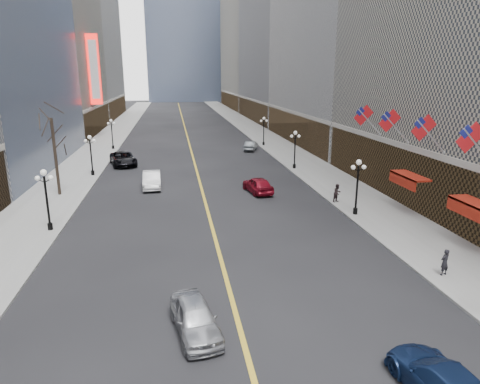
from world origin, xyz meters
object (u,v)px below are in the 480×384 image
object	(u,v)px
streetlamp_west_2	(91,151)
streetlamp_west_3	(112,131)
streetlamp_west_1	(46,194)
car_nb_far	(123,159)
streetlamp_east_3	(264,128)
car_sb_mid	(258,185)
car_sb_near	(444,384)
ped_ne_corner	(445,262)
streetlamp_east_1	(358,181)
streetlamp_east_2	(295,146)
car_sb_far	(251,146)
car_nb_mid	(152,180)
car_nb_near	(195,318)

from	to	relation	value
streetlamp_west_2	streetlamp_west_3	size ratio (longest dim) A/B	1.00
streetlamp_west_1	car_nb_far	distance (m)	23.98
streetlamp_east_3	streetlamp_west_2	bearing A→B (deg)	-142.67
car_nb_far	car_sb_mid	size ratio (longest dim) A/B	1.33
car_sb_near	ped_ne_corner	size ratio (longest dim) A/B	3.29
streetlamp_east_1	car_nb_far	xyz separation A→B (m)	(-20.80, 23.73, -2.05)
streetlamp_east_2	car_sb_far	bearing A→B (deg)	101.20
car_nb_mid	streetlamp_east_3	bearing A→B (deg)	53.09
car_sb_far	streetlamp_west_3	bearing A→B (deg)	9.34
car_nb_near	streetlamp_east_2	bearing A→B (deg)	56.93
streetlamp_west_3	ped_ne_corner	size ratio (longest dim) A/B	2.91
streetlamp_east_2	car_nb_mid	size ratio (longest dim) A/B	0.91
streetlamp_east_3	streetlamp_west_2	size ratio (longest dim) A/B	1.00
streetlamp_east_2	streetlamp_west_2	size ratio (longest dim) A/B	1.00
car_nb_near	car_sb_far	xyz separation A→B (m)	(11.00, 46.58, -0.03)
car_sb_mid	ped_ne_corner	size ratio (longest dim) A/B	2.99
streetlamp_east_1	streetlamp_west_3	xyz separation A→B (m)	(-23.60, 36.00, 0.00)
car_nb_near	streetlamp_west_1	bearing A→B (deg)	114.13
streetlamp_east_1	car_sb_far	world-z (taller)	streetlamp_east_1
streetlamp_west_1	car_nb_far	world-z (taller)	streetlamp_west_1
streetlamp_west_3	car_sb_near	size ratio (longest dim) A/B	0.89
streetlamp_east_2	car_sb_mid	size ratio (longest dim) A/B	0.98
streetlamp_west_1	streetlamp_west_2	distance (m)	18.00
streetlamp_west_3	car_nb_near	world-z (taller)	streetlamp_west_3
car_nb_far	car_sb_mid	xyz separation A→B (m)	(14.32, -15.50, -0.07)
streetlamp_west_1	ped_ne_corner	distance (m)	26.56
streetlamp_east_2	car_nb_mid	distance (m)	17.99
car_sb_far	streetlamp_west_2	bearing A→B (deg)	54.07
streetlamp_east_3	car_sb_near	bearing A→B (deg)	-95.57
streetlamp_east_1	ped_ne_corner	xyz separation A→B (m)	(0.40, -11.20, -1.98)
car_sb_near	streetlamp_east_3	bearing A→B (deg)	-99.83
streetlamp_east_2	streetlamp_west_2	distance (m)	23.60
ped_ne_corner	streetlamp_east_2	bearing A→B (deg)	-106.59
car_sb_mid	streetlamp_east_2	bearing A→B (deg)	-133.92
streetlamp_east_2	car_sb_mid	xyz separation A→B (m)	(-6.48, -9.77, -2.11)
streetlamp_east_1	car_nb_far	distance (m)	31.62
streetlamp_west_1	car_nb_far	bearing A→B (deg)	83.27
streetlamp_west_3	streetlamp_east_2	bearing A→B (deg)	-37.33
streetlamp_west_3	car_nb_near	size ratio (longest dim) A/B	1.03
streetlamp_east_2	car_sb_near	size ratio (longest dim) A/B	0.89
streetlamp_east_2	streetlamp_west_3	world-z (taller)	same
streetlamp_east_2	streetlamp_west_3	size ratio (longest dim) A/B	1.00
car_nb_near	car_sb_far	size ratio (longest dim) A/B	1.01
streetlamp_east_1	car_nb_near	world-z (taller)	streetlamp_east_1
car_nb_mid	ped_ne_corner	bearing A→B (deg)	-55.49
streetlamp_west_2	streetlamp_east_1	bearing A→B (deg)	-37.33
car_sb_far	car_nb_near	bearing A→B (deg)	96.58
streetlamp_west_2	car_nb_far	world-z (taller)	streetlamp_west_2
car_sb_near	car_sb_far	size ratio (longest dim) A/B	1.18
car_nb_far	car_sb_near	bearing A→B (deg)	-84.28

